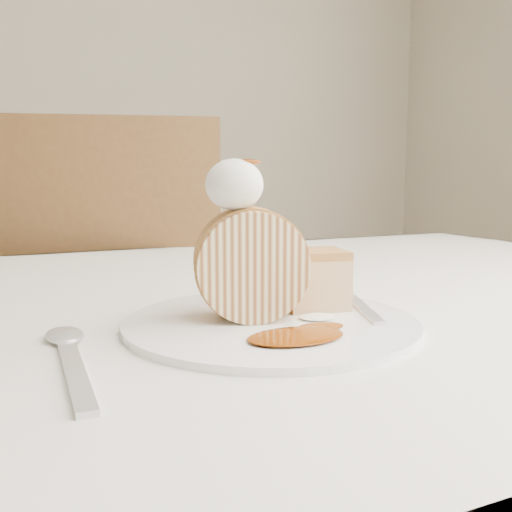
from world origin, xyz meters
name	(u,v)px	position (x,y,z in m)	size (l,w,h in m)	color
table	(251,365)	(0.00, 0.20, 0.66)	(1.40, 0.90, 0.75)	silver
chair_far	(106,325)	(-0.07, 0.81, 0.57)	(0.58, 0.58, 0.99)	brown
plate	(271,323)	(-0.05, 0.05, 0.75)	(0.26, 0.26, 0.01)	white
roulade_slice	(251,265)	(-0.06, 0.06, 0.81)	(0.10, 0.10, 0.05)	beige
cake_chunk	(314,283)	(0.01, 0.07, 0.78)	(0.06, 0.05, 0.05)	#AE8341
whipped_cream	(234,185)	(-0.08, 0.06, 0.88)	(0.05, 0.05, 0.04)	white
caramel_drizzle	(247,155)	(-0.07, 0.06, 0.90)	(0.03, 0.02, 0.01)	#6D2B04
caramel_pool	(296,336)	(-0.06, -0.01, 0.76)	(0.08, 0.05, 0.00)	#6D2B04
fork	(364,309)	(0.05, 0.04, 0.76)	(0.02, 0.16, 0.00)	silver
spoon	(76,374)	(-0.23, -0.01, 0.75)	(0.03, 0.18, 0.00)	silver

